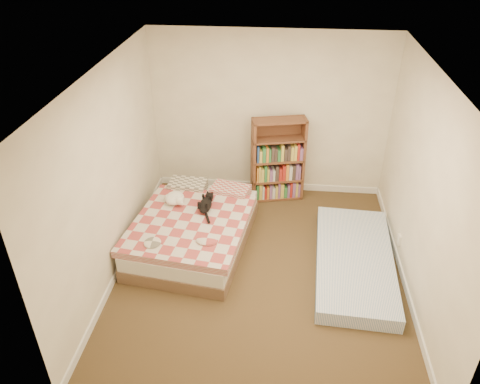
# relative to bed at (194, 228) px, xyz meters

# --- Properties ---
(room) EXTENTS (3.51, 4.01, 2.51)m
(room) POSITION_rel_bed_xyz_m (0.91, -0.48, 0.96)
(room) COLOR #40301B
(room) RESTS_ON ground
(bed) EXTENTS (1.61, 2.08, 0.51)m
(bed) POSITION_rel_bed_xyz_m (0.00, 0.00, 0.00)
(bed) COLOR brown
(bed) RESTS_ON room
(bookshelf) EXTENTS (0.84, 0.43, 1.31)m
(bookshelf) POSITION_rel_bed_xyz_m (1.06, 1.28, 0.27)
(bookshelf) COLOR #562F1D
(bookshelf) RESTS_ON room
(floor_mattress) EXTENTS (1.05, 2.12, 0.19)m
(floor_mattress) POSITION_rel_bed_xyz_m (2.08, -0.30, -0.14)
(floor_mattress) COLOR #7C9FCE
(floor_mattress) RESTS_ON room
(black_cat) EXTENTS (0.22, 0.61, 0.14)m
(black_cat) POSITION_rel_bed_xyz_m (0.14, 0.17, 0.29)
(black_cat) COLOR black
(black_cat) RESTS_ON bed
(white_dog) EXTENTS (0.30, 0.30, 0.14)m
(white_dog) POSITION_rel_bed_xyz_m (-0.29, 0.24, 0.30)
(white_dog) COLOR white
(white_dog) RESTS_ON bed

